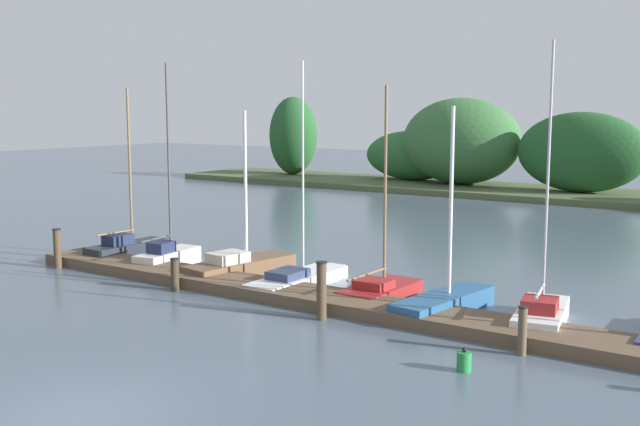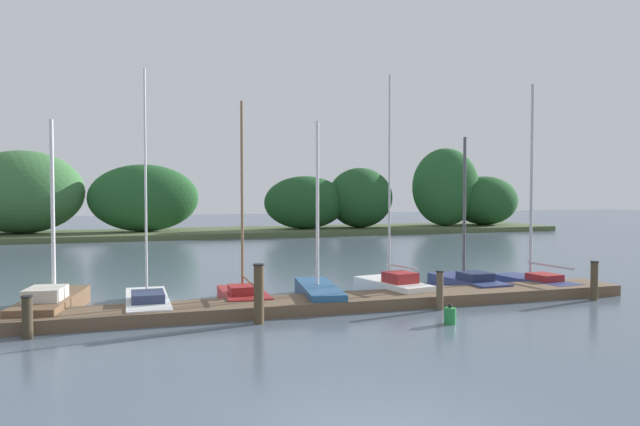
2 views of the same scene
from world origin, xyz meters
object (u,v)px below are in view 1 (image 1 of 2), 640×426
at_px(sailboat_6, 542,312).
at_px(sailboat_3, 300,277).
at_px(sailboat_4, 382,287).
at_px(mooring_piling_0, 57,248).
at_px(mooring_piling_1, 175,274).
at_px(mooring_piling_3, 522,330).
at_px(sailboat_0, 129,247).
at_px(sailboat_2, 242,264).
at_px(sailboat_5, 447,300).
at_px(mooring_piling_2, 321,291).
at_px(channel_buoy_0, 464,361).
at_px(sailboat_1, 169,255).

bearing_deg(sailboat_6, sailboat_3, 78.27).
height_order(sailboat_4, mooring_piling_0, sailboat_4).
relative_size(mooring_piling_1, mooring_piling_3, 0.88).
relative_size(sailboat_0, mooring_piling_3, 5.51).
xyz_separation_m(sailboat_0, mooring_piling_3, (16.51, -2.77, 0.17)).
bearing_deg(mooring_piling_0, sailboat_0, 75.80).
xyz_separation_m(mooring_piling_1, mooring_piling_3, (11.28, 0.02, 0.07)).
bearing_deg(sailboat_0, sailboat_2, -84.35).
distance_m(sailboat_5, mooring_piling_2, 3.67).
bearing_deg(sailboat_2, channel_buoy_0, -105.06).
bearing_deg(channel_buoy_0, sailboat_4, 135.31).
relative_size(sailboat_1, mooring_piling_3, 6.20).
height_order(sailboat_6, mooring_piling_0, sailboat_6).
xyz_separation_m(sailboat_0, mooring_piling_0, (-0.69, -2.75, 0.30)).
distance_m(sailboat_1, sailboat_6, 13.71).
bearing_deg(sailboat_0, sailboat_1, -93.11).
xyz_separation_m(sailboat_1, mooring_piling_0, (-3.12, -2.47, 0.28)).
relative_size(sailboat_4, sailboat_5, 1.11).
xyz_separation_m(sailboat_1, sailboat_4, (8.67, 0.41, -0.13)).
xyz_separation_m(mooring_piling_1, mooring_piling_2, (5.71, -0.14, 0.29)).
bearing_deg(sailboat_3, sailboat_5, -92.36).
distance_m(sailboat_2, mooring_piling_3, 11.42).
bearing_deg(sailboat_1, sailboat_5, -96.41).
height_order(sailboat_5, mooring_piling_2, sailboat_5).
xyz_separation_m(sailboat_1, sailboat_5, (11.04, -0.02, -0.11)).
relative_size(sailboat_2, mooring_piling_2, 3.49).
xyz_separation_m(sailboat_2, mooring_piling_1, (-0.26, -3.00, 0.16)).
xyz_separation_m(sailboat_5, mooring_piling_2, (-2.52, -2.63, 0.48)).
xyz_separation_m(sailboat_3, mooring_piling_1, (-2.91, -2.74, 0.25)).
height_order(sailboat_5, mooring_piling_1, sailboat_5).
distance_m(mooring_piling_0, mooring_piling_2, 11.64).
xyz_separation_m(sailboat_6, mooring_piling_1, (-10.90, -2.64, 0.16)).
bearing_deg(sailboat_2, mooring_piling_2, -110.27).
distance_m(sailboat_2, sailboat_6, 10.65).
height_order(mooring_piling_2, channel_buoy_0, mooring_piling_2).
bearing_deg(sailboat_4, mooring_piling_2, 179.07).
height_order(sailboat_2, mooring_piling_2, sailboat_2).
height_order(sailboat_3, channel_buoy_0, sailboat_3).
bearing_deg(sailboat_2, sailboat_0, 101.94).
xyz_separation_m(sailboat_6, mooring_piling_0, (-16.83, -2.60, 0.36)).
height_order(sailboat_4, mooring_piling_2, sailboat_4).
bearing_deg(sailboat_1, sailboat_3, -94.00).
height_order(sailboat_3, mooring_piling_0, sailboat_3).
xyz_separation_m(sailboat_6, mooring_piling_2, (-5.19, -2.78, 0.44)).
distance_m(sailboat_6, mooring_piling_2, 5.91).
distance_m(sailboat_3, sailboat_6, 7.99).
bearing_deg(sailboat_3, mooring_piling_1, 133.65).
distance_m(sailboat_1, mooring_piling_3, 14.31).
distance_m(sailboat_0, sailboat_4, 11.10).
height_order(sailboat_4, mooring_piling_3, sailboat_4).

